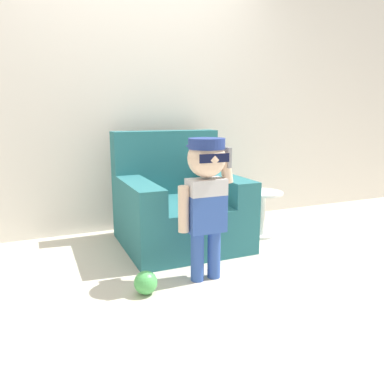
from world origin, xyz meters
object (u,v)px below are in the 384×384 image
(side_table, at_px, (262,209))
(toy_ball, at_px, (146,283))
(armchair, at_px, (178,206))
(person_child, at_px, (206,187))

(side_table, height_order, toy_ball, side_table)
(armchair, distance_m, person_child, 0.83)
(person_child, height_order, toy_ball, person_child)
(person_child, distance_m, toy_ball, 0.71)
(toy_ball, bearing_deg, person_child, 6.69)
(armchair, height_order, person_child, same)
(armchair, relative_size, person_child, 1.02)
(side_table, bearing_deg, armchair, 169.37)
(armchair, height_order, side_table, armchair)
(toy_ball, bearing_deg, side_table, 27.59)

